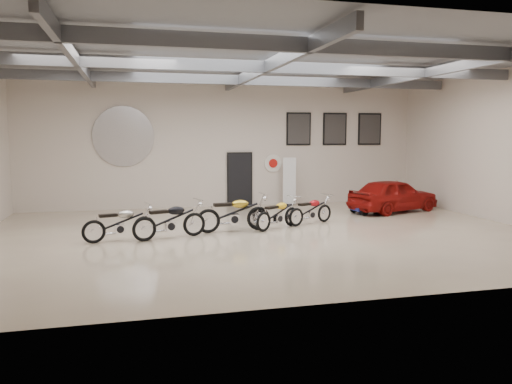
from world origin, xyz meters
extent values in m
cube|color=beige|center=(0.00, 0.00, 0.00)|extent=(16.00, 12.00, 0.01)
cube|color=gray|center=(0.00, 0.00, 5.00)|extent=(16.00, 12.00, 0.01)
cube|color=beige|center=(0.00, 6.00, 2.50)|extent=(16.00, 0.02, 5.00)
cube|color=beige|center=(8.00, 0.00, 2.50)|extent=(0.02, 12.00, 5.00)
cube|color=black|center=(0.50, 5.95, 1.05)|extent=(0.92, 0.08, 2.10)
imported|color=maroon|center=(5.73, 2.96, 0.62)|extent=(2.49, 3.91, 1.24)
camera|label=1|loc=(-3.72, -13.71, 2.89)|focal=35.00mm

